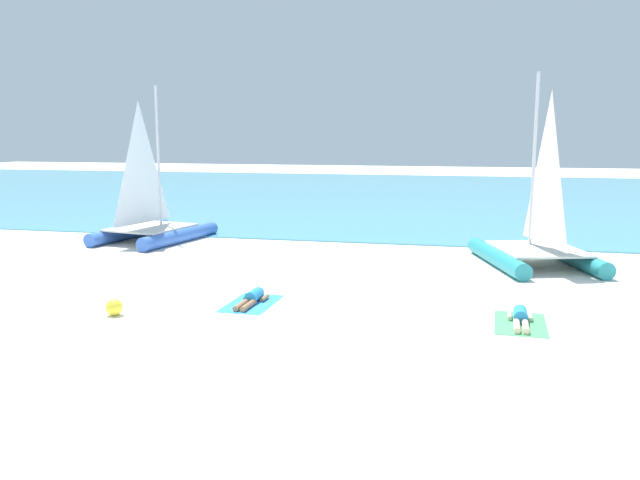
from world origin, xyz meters
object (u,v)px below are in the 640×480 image
at_px(beach_ball, 114,307).
at_px(towel_left, 251,303).
at_px(sailboat_teal, 537,238).
at_px(towel_right, 520,324).
at_px(sunbather_left, 252,298).
at_px(sailboat_blue, 151,219).
at_px(sunbather_right, 521,317).

bearing_deg(beach_ball, towel_left, 31.88).
height_order(sailboat_teal, towel_right, sailboat_teal).
height_order(sunbather_left, beach_ball, beach_ball).
bearing_deg(towel_right, sailboat_teal, 82.23).
bearing_deg(sailboat_blue, towel_right, -22.04).
bearing_deg(towel_left, sailboat_blue, 130.34).
xyz_separation_m(sailboat_blue, towel_right, (13.11, -8.28, -0.88)).
relative_size(sailboat_teal, beach_ball, 15.43).
height_order(sailboat_teal, beach_ball, sailboat_teal).
bearing_deg(sunbather_right, beach_ball, -168.63).
relative_size(towel_left, sunbather_left, 1.22).
bearing_deg(sailboat_teal, towel_right, -114.43).
bearing_deg(sailboat_teal, beach_ball, -157.64).
distance_m(sunbather_left, beach_ball, 3.25).
xyz_separation_m(sailboat_blue, sunbather_right, (13.11, -8.21, -0.75)).
distance_m(sailboat_teal, towel_left, 9.68).
bearing_deg(towel_left, beach_ball, -148.12).
height_order(sailboat_teal, towel_left, sailboat_teal).
bearing_deg(sailboat_blue, towel_left, -39.43).
xyz_separation_m(towel_left, sunbather_right, (6.32, -0.22, 0.13)).
height_order(towel_left, towel_right, same).
height_order(sailboat_blue, towel_right, sailboat_blue).
height_order(sailboat_teal, sunbather_right, sailboat_teal).
xyz_separation_m(sailboat_teal, sailboat_blue, (-14.01, 1.61, -0.01)).
bearing_deg(sailboat_blue, beach_ball, -57.07).
bearing_deg(towel_right, sunbather_left, 176.78).
relative_size(sailboat_teal, sunbather_right, 3.84).
xyz_separation_m(sailboat_teal, towel_right, (-0.91, -6.66, -0.89)).
relative_size(towel_right, beach_ball, 4.88).
bearing_deg(sailboat_teal, sunbather_right, -114.49).
height_order(sunbather_left, sunbather_right, same).
bearing_deg(sunbather_left, towel_right, -1.82).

